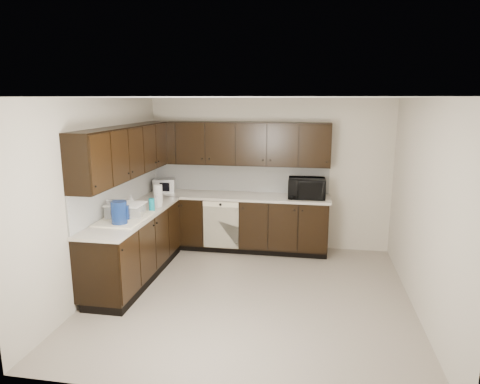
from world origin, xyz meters
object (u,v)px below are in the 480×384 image
object	(u,v)px
sink	(124,224)
blue_pitcher	(119,213)
toaster_oven	(164,185)
microwave	(306,188)
storage_bin	(126,211)

from	to	relation	value
sink	blue_pitcher	distance (m)	0.31
toaster_oven	blue_pitcher	bearing A→B (deg)	-101.03
microwave	storage_bin	bearing A→B (deg)	-148.85
microwave	storage_bin	distance (m)	2.81
blue_pitcher	toaster_oven	bearing A→B (deg)	104.44
microwave	blue_pitcher	size ratio (longest dim) A/B	1.92
microwave	blue_pitcher	world-z (taller)	microwave
toaster_oven	blue_pitcher	distance (m)	1.97
toaster_oven	microwave	bearing A→B (deg)	-16.23
toaster_oven	storage_bin	bearing A→B (deg)	-102.92
sink	toaster_oven	bearing A→B (deg)	92.27
microwave	storage_bin	xyz separation A→B (m)	(-2.35, -1.55, -0.07)
microwave	toaster_oven	bearing A→B (deg)	175.93
storage_bin	blue_pitcher	size ratio (longest dim) A/B	1.53
microwave	blue_pitcher	bearing A→B (deg)	-142.52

